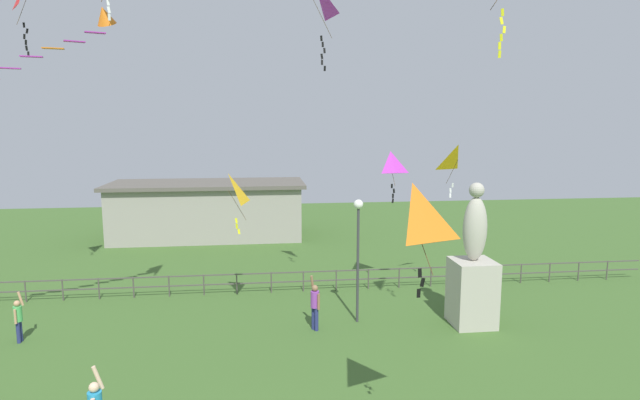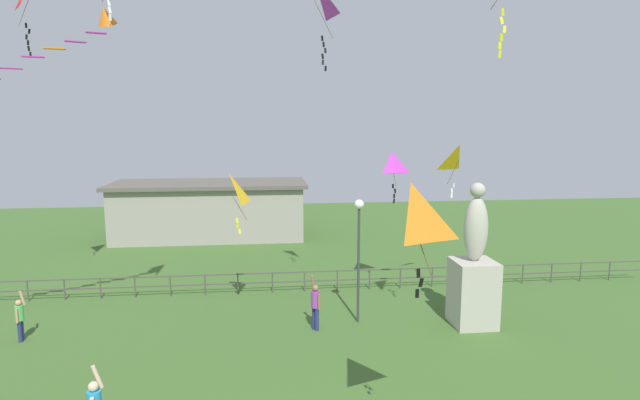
% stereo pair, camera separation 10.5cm
% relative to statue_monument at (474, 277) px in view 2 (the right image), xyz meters
% --- Properties ---
extents(statue_monument, '(1.54, 1.54, 5.45)m').
position_rel_statue_monument_xyz_m(statue_monument, '(0.00, 0.00, 0.00)').
color(statue_monument, '#B2AD9E').
rests_on(statue_monument, ground_plane).
extents(lamppost, '(0.36, 0.36, 4.78)m').
position_rel_statue_monument_xyz_m(lamppost, '(-4.26, 0.77, 1.58)').
color(lamppost, '#38383D').
rests_on(lamppost, ground_plane).
extents(person_1, '(0.29, 0.46, 1.78)m').
position_rel_statue_monument_xyz_m(person_1, '(-16.35, 0.33, -0.97)').
color(person_1, navy).
rests_on(person_1, ground_plane).
extents(person_2, '(0.34, 0.52, 2.03)m').
position_rel_statue_monument_xyz_m(person_2, '(-5.97, 0.17, -0.85)').
color(person_2, navy).
rests_on(person_2, ground_plane).
extents(kite_0, '(1.20, 1.27, 2.30)m').
position_rel_statue_monument_xyz_m(kite_0, '(-4.70, -7.33, 3.74)').
color(kite_0, orange).
extents(kite_1, '(1.23, 1.24, 3.23)m').
position_rel_statue_monument_xyz_m(kite_1, '(-5.79, 1.96, 10.17)').
color(kite_1, '#B22DB2').
extents(kite_2, '(1.13, 1.14, 2.25)m').
position_rel_statue_monument_xyz_m(kite_2, '(0.58, 3.35, 4.14)').
color(kite_2, yellow).
extents(kite_4, '(0.96, 0.97, 2.18)m').
position_rel_statue_monument_xyz_m(kite_4, '(-2.19, 4.11, 3.91)').
color(kite_4, '#B22DB2').
extents(kite_5, '(1.10, 1.19, 2.29)m').
position_rel_statue_monument_xyz_m(kite_5, '(-9.10, 1.91, 3.14)').
color(kite_5, yellow).
extents(streamer_kite, '(5.21, 1.67, 3.15)m').
position_rel_statue_monument_xyz_m(streamer_kite, '(-13.14, -0.08, 8.91)').
color(streamer_kite, orange).
extents(waterfront_railing, '(36.03, 0.06, 0.95)m').
position_rel_statue_monument_xyz_m(waterfront_railing, '(-7.68, 4.62, -1.24)').
color(waterfront_railing, '#4C4742').
rests_on(waterfront_railing, ground_plane).
extents(pavilion_building, '(12.78, 5.41, 3.73)m').
position_rel_statue_monument_xyz_m(pavilion_building, '(-11.37, 16.62, 0.02)').
color(pavilion_building, gray).
rests_on(pavilion_building, ground_plane).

